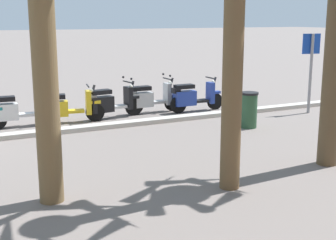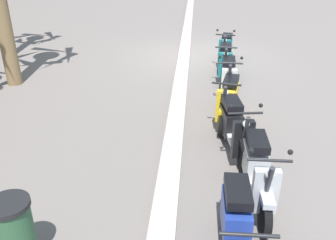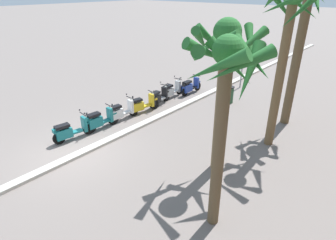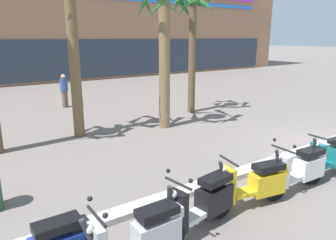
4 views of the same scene
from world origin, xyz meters
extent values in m
plane|color=slate|center=(0.00, 0.00, 0.00)|extent=(200.00, 200.00, 0.00)
cube|color=#BCB7AD|center=(0.00, 0.33, 0.06)|extent=(60.00, 0.36, 0.12)
cylinder|color=black|center=(-9.20, -0.59, 0.26)|extent=(0.52, 0.10, 0.52)
cylinder|color=black|center=(-7.88, -0.59, 0.26)|extent=(0.52, 0.10, 0.52)
cube|color=black|center=(-8.59, -0.59, 0.32)|extent=(0.60, 0.28, 0.08)
cube|color=#233D9E|center=(-8.10, -0.59, 0.44)|extent=(0.68, 0.32, 0.45)
cube|color=black|center=(-8.08, -0.59, 0.81)|extent=(0.60, 0.30, 0.12)
cube|color=#233D9E|center=(-9.02, -0.59, 0.55)|extent=(0.14, 0.34, 0.66)
cube|color=#233D9E|center=(-9.20, -0.59, 0.55)|extent=(0.32, 0.16, 0.08)
cylinder|color=#333338|center=(-9.10, -0.59, 0.70)|extent=(0.28, 0.07, 0.69)
cylinder|color=black|center=(-9.02, -0.59, 1.02)|extent=(0.04, 0.56, 0.04)
sphere|color=white|center=(-9.12, -0.59, 0.88)|extent=(0.12, 0.12, 0.12)
cube|color=black|center=(-7.80, -0.59, 0.71)|extent=(0.24, 0.20, 0.16)
cylinder|color=black|center=(-7.89, -1.00, 0.26)|extent=(0.52, 0.10, 0.52)
cylinder|color=black|center=(-6.61, -1.00, 0.26)|extent=(0.52, 0.10, 0.52)
cube|color=silver|center=(-7.30, -1.00, 0.32)|extent=(0.60, 0.28, 0.08)
cube|color=silver|center=(-6.83, -1.00, 0.43)|extent=(0.68, 0.32, 0.44)
cube|color=black|center=(-6.81, -1.00, 0.78)|extent=(0.60, 0.30, 0.12)
cube|color=silver|center=(-7.71, -1.00, 0.55)|extent=(0.14, 0.34, 0.66)
cube|color=silver|center=(-7.89, -1.00, 0.55)|extent=(0.32, 0.16, 0.08)
cylinder|color=#333338|center=(-7.79, -1.00, 0.70)|extent=(0.28, 0.07, 0.69)
cylinder|color=black|center=(-7.71, -1.00, 1.02)|extent=(0.04, 0.56, 0.04)
sphere|color=white|center=(-7.81, -1.00, 0.88)|extent=(0.12, 0.12, 0.12)
cube|color=silver|center=(-6.53, -1.00, 0.68)|extent=(0.24, 0.20, 0.16)
sphere|color=black|center=(-7.69, -1.24, 1.14)|extent=(0.07, 0.07, 0.07)
sphere|color=black|center=(-7.69, -0.76, 1.14)|extent=(0.07, 0.07, 0.07)
cylinder|color=black|center=(-6.52, -0.88, 0.26)|extent=(0.53, 0.17, 0.52)
cylinder|color=black|center=(-5.26, -0.70, 0.26)|extent=(0.53, 0.17, 0.52)
cube|color=silver|center=(-5.94, -0.80, 0.32)|extent=(0.63, 0.36, 0.08)
cube|color=black|center=(-5.47, -0.73, 0.44)|extent=(0.72, 0.41, 0.45)
cube|color=black|center=(-5.45, -0.73, 0.80)|extent=(0.64, 0.38, 0.12)
cube|color=black|center=(-6.35, -0.85, 0.55)|extent=(0.18, 0.36, 0.66)
cube|color=black|center=(-6.52, -0.88, 0.55)|extent=(0.34, 0.20, 0.08)
cylinder|color=#333338|center=(-6.42, -0.86, 0.70)|extent=(0.29, 0.11, 0.69)
cylinder|color=black|center=(-6.35, -0.85, 1.02)|extent=(0.12, 0.56, 0.04)
sphere|color=white|center=(-6.44, -0.86, 0.88)|extent=(0.12, 0.12, 0.12)
cube|color=silver|center=(-5.18, -0.69, 0.70)|extent=(0.26, 0.23, 0.16)
sphere|color=black|center=(-6.29, -1.09, 1.14)|extent=(0.07, 0.07, 0.07)
sphere|color=black|center=(-6.36, -0.61, 1.14)|extent=(0.07, 0.07, 0.07)
cylinder|color=black|center=(-5.24, -0.61, 0.26)|extent=(0.53, 0.20, 0.52)
cylinder|color=black|center=(-3.96, -0.86, 0.26)|extent=(0.53, 0.20, 0.52)
cube|color=gold|center=(-4.65, -0.72, 0.32)|extent=(0.64, 0.39, 0.08)
cube|color=gold|center=(-4.17, -0.82, 0.41)|extent=(0.73, 0.44, 0.42)
cube|color=black|center=(-4.15, -0.82, 0.75)|extent=(0.65, 0.41, 0.12)
cube|color=gold|center=(-5.06, -0.64, 0.55)|extent=(0.20, 0.36, 0.66)
cube|color=gold|center=(-5.24, -0.61, 0.55)|extent=(0.34, 0.22, 0.08)
cylinder|color=#333338|center=(-5.14, -0.63, 0.70)|extent=(0.29, 0.12, 0.69)
cylinder|color=black|center=(-5.06, -0.64, 1.02)|extent=(0.15, 0.56, 0.04)
sphere|color=white|center=(-5.16, -0.62, 0.88)|extent=(0.12, 0.12, 0.12)
cube|color=gold|center=(-3.88, -0.87, 0.65)|extent=(0.27, 0.24, 0.16)
cylinder|color=black|center=(-3.93, -0.80, 0.26)|extent=(0.53, 0.13, 0.52)
cylinder|color=black|center=(-2.63, -0.88, 0.26)|extent=(0.53, 0.13, 0.52)
cube|color=silver|center=(-3.33, -0.84, 0.32)|extent=(0.62, 0.32, 0.08)
cube|color=white|center=(-2.85, -0.87, 0.43)|extent=(0.70, 0.36, 0.44)
cube|color=black|center=(-2.83, -0.87, 0.78)|extent=(0.62, 0.34, 0.12)
cube|color=white|center=(-3.75, -0.81, 0.55)|extent=(0.16, 0.35, 0.66)
cube|color=white|center=(-3.93, -0.80, 0.55)|extent=(0.33, 0.18, 0.08)
cylinder|color=#333338|center=(-3.83, -0.81, 0.70)|extent=(0.29, 0.09, 0.69)
cylinder|color=black|center=(-3.75, -0.81, 1.02)|extent=(0.07, 0.56, 0.04)
sphere|color=white|center=(-3.85, -0.81, 0.88)|extent=(0.12, 0.12, 0.12)
cube|color=silver|center=(-2.55, -0.89, 0.68)|extent=(0.25, 0.21, 0.16)
sphere|color=black|center=(-3.74, -1.05, 1.14)|extent=(0.07, 0.07, 0.07)
sphere|color=black|center=(-3.71, -0.58, 1.14)|extent=(0.07, 0.07, 0.07)
cylinder|color=black|center=(-2.63, -0.80, 0.26)|extent=(0.53, 0.13, 0.52)
cylinder|color=black|center=(-1.41, -0.88, 0.26)|extent=(0.53, 0.13, 0.52)
cube|color=#197075|center=(-2.07, -0.84, 0.32)|extent=(0.62, 0.32, 0.08)
cube|color=#197075|center=(-1.63, -0.87, 0.44)|extent=(0.70, 0.37, 0.45)
cube|color=black|center=(-1.61, -0.87, 0.81)|extent=(0.62, 0.34, 0.12)
cube|color=#197075|center=(-2.45, -0.81, 0.55)|extent=(0.16, 0.35, 0.66)
cube|color=#197075|center=(-2.63, -0.80, 0.55)|extent=(0.33, 0.18, 0.08)
cylinder|color=#333338|center=(-2.53, -0.81, 0.70)|extent=(0.29, 0.09, 0.69)
cylinder|color=black|center=(-2.45, -0.81, 1.02)|extent=(0.08, 0.56, 0.04)
sphere|color=white|center=(-2.55, -0.81, 0.88)|extent=(0.12, 0.12, 0.12)
cube|color=#197075|center=(-1.33, -0.89, 0.71)|extent=(0.25, 0.22, 0.16)
cylinder|color=black|center=(-1.28, -0.85, 0.26)|extent=(0.53, 0.17, 0.52)
cylinder|color=black|center=(0.04, -1.04, 0.26)|extent=(0.53, 0.17, 0.52)
cube|color=#197075|center=(-0.67, -0.94, 0.32)|extent=(0.63, 0.36, 0.08)
cube|color=#197075|center=(-0.17, -1.01, 0.41)|extent=(0.72, 0.41, 0.42)
cube|color=black|center=(-0.15, -1.01, 0.74)|extent=(0.64, 0.38, 0.12)
cube|color=#197075|center=(-1.10, -0.88, 0.55)|extent=(0.19, 0.36, 0.66)
cube|color=#197075|center=(-1.28, -0.85, 0.55)|extent=(0.34, 0.20, 0.08)
cylinder|color=#333338|center=(-1.18, -0.87, 0.70)|extent=(0.29, 0.11, 0.69)
cylinder|color=black|center=(-1.10, -0.88, 1.02)|extent=(0.12, 0.56, 0.04)
sphere|color=white|center=(-1.20, -0.86, 0.88)|extent=(0.12, 0.12, 0.12)
cube|color=#197075|center=(0.12, -1.05, 0.64)|extent=(0.27, 0.23, 0.16)
sphere|color=black|center=(-1.12, -1.12, 1.14)|extent=(0.07, 0.07, 0.07)
sphere|color=black|center=(-1.05, -0.64, 1.14)|extent=(0.07, 0.07, 0.07)
cylinder|color=#939399|center=(-11.47, 1.17, 1.20)|extent=(0.09, 0.09, 2.40)
cube|color=#1947B7|center=(-11.48, 1.11, 2.10)|extent=(0.60, 0.12, 0.60)
cube|color=white|center=(-11.49, 1.10, 2.10)|extent=(0.33, 0.06, 0.33)
cylinder|color=brown|center=(-0.48, 6.12, 2.37)|extent=(0.31, 0.31, 4.74)
sphere|color=#286B2D|center=(-0.48, 6.12, 4.74)|extent=(0.67, 0.67, 0.67)
cone|color=#286B2D|center=(0.14, 6.22, 4.51)|extent=(0.52, 1.40, 0.90)
cone|color=#286B2D|center=(-0.07, 6.63, 4.57)|extent=(1.28, 1.09, 0.79)
cone|color=#286B2D|center=(-0.55, 6.62, 4.36)|extent=(1.24, 0.46, 1.17)
cone|color=#286B2D|center=(-1.04, 6.39, 4.53)|extent=(0.85, 1.37, 0.87)
cone|color=#286B2D|center=(-0.96, 5.92, 4.37)|extent=(0.71, 1.25, 1.15)
cone|color=#286B2D|center=(-0.70, 5.52, 4.55)|extent=(1.41, 0.76, 0.83)
cone|color=#286B2D|center=(-0.07, 5.60, 4.59)|extent=(1.29, 1.09, 0.75)
cylinder|color=olive|center=(-2.78, 4.78, 2.37)|extent=(0.38, 0.38, 4.74)
sphere|color=#286B2D|center=(-2.78, 4.78, 4.74)|extent=(0.84, 0.84, 0.84)
cone|color=#286B2D|center=(-2.00, 4.78, 4.47)|extent=(0.28, 1.68, 0.99)
cone|color=#286B2D|center=(-2.50, 5.47, 4.41)|extent=(1.62, 0.86, 1.11)
cone|color=#286B2D|center=(-3.18, 5.36, 4.35)|extent=(1.45, 1.14, 1.21)
cone|color=#286B2D|center=(-3.46, 4.77, 4.31)|extent=(0.31, 1.54, 1.28)
cone|color=#286B2D|center=(-3.08, 4.19, 4.28)|extent=(1.46, 0.93, 1.32)
cone|color=#286B2D|center=(-2.50, 4.07, 4.44)|extent=(1.65, 0.86, 1.04)
cylinder|color=brown|center=(-8.16, 5.28, 3.08)|extent=(0.40, 0.40, 6.17)
cylinder|color=brown|center=(-5.66, 5.53, 2.86)|extent=(0.34, 0.34, 5.73)
cone|color=#286B2D|center=(-4.94, 5.57, 5.48)|extent=(0.36, 1.59, 0.95)
cone|color=#286B2D|center=(-5.28, 5.98, 5.28)|extent=(1.22, 1.11, 1.30)
cone|color=#286B2D|center=(-5.98, 6.19, 5.49)|extent=(1.55, 0.94, 0.92)
cone|color=#286B2D|center=(-6.33, 5.52, 5.38)|extent=(0.31, 1.50, 1.12)
cone|color=#286B2D|center=(-6.02, 5.09, 5.26)|extent=(1.22, 1.06, 1.33)
cone|color=#286B2D|center=(-5.21, 4.94, 5.52)|extent=(1.44, 1.18, 0.86)
cylinder|color=#2D5638|center=(-8.65, 1.96, 0.45)|extent=(0.44, 0.44, 0.90)
cylinder|color=black|center=(-8.65, 1.96, 0.92)|extent=(0.48, 0.48, 0.06)
camera|label=1|loc=(-1.27, 11.97, 2.88)|focal=50.48mm
camera|label=2|loc=(-11.62, -0.02, 3.51)|focal=38.86mm
camera|label=3|loc=(4.84, 9.05, 5.94)|focal=30.19mm
camera|label=4|loc=(-8.95, -4.35, 3.15)|focal=33.82mm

